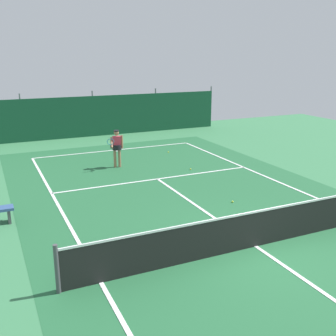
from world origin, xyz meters
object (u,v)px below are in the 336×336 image
at_px(tennis_ball_midcourt, 168,152).
at_px(parked_car, 70,115).
at_px(tennis_net, 257,228).
at_px(tennis_ball_near_player, 190,169).
at_px(tennis_player, 117,146).
at_px(tennis_ball_by_sideline, 233,202).

xyz_separation_m(tennis_ball_midcourt, parked_car, (-2.97, 9.16, 0.81)).
bearing_deg(tennis_ball_midcourt, tennis_net, -102.43).
distance_m(tennis_ball_near_player, tennis_ball_midcourt, 3.25).
relative_size(tennis_player, tennis_ball_midcourt, 24.85).
bearing_deg(parked_car, tennis_player, -83.37).
bearing_deg(tennis_ball_near_player, tennis_ball_midcourt, 82.18).
xyz_separation_m(tennis_ball_near_player, parked_car, (-2.53, 12.38, 0.81)).
xyz_separation_m(tennis_net, tennis_player, (-0.90, 8.77, 0.45)).
bearing_deg(tennis_net, tennis_ball_midcourt, 77.57).
bearing_deg(tennis_ball_midcourt, tennis_ball_near_player, -97.82).
bearing_deg(tennis_net, parked_car, 92.10).
height_order(tennis_ball_midcourt, parked_car, parked_car).
distance_m(tennis_ball_by_sideline, parked_car, 16.61).
bearing_deg(tennis_ball_by_sideline, tennis_player, 110.19).
height_order(tennis_net, parked_car, parked_car).
relative_size(tennis_ball_near_player, tennis_ball_midcourt, 1.00).
bearing_deg(tennis_player, tennis_net, 109.77).
relative_size(tennis_ball_midcourt, parked_car, 0.01).
height_order(tennis_net, tennis_player, tennis_player).
bearing_deg(tennis_ball_by_sideline, tennis_net, -112.93).
xyz_separation_m(tennis_player, tennis_ball_near_player, (2.71, -1.73, -0.93)).
distance_m(tennis_net, tennis_player, 8.83).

